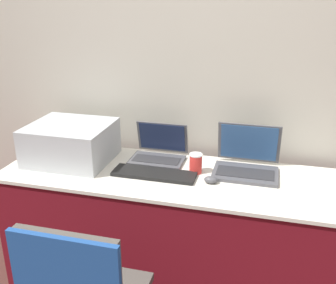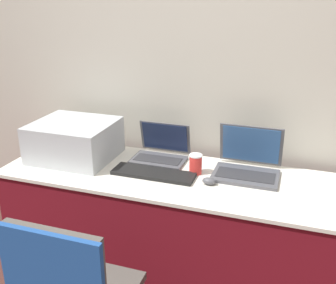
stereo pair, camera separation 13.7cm
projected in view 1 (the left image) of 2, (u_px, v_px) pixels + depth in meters
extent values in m
cube|color=#B7B2A3|center=(191.00, 63.00, 2.39)|extent=(8.00, 0.05, 2.60)
cube|color=maroon|center=(174.00, 232.00, 2.35)|extent=(1.95, 0.61, 0.72)
cube|color=silver|center=(174.00, 176.00, 2.22)|extent=(1.97, 0.63, 0.02)
cube|color=#B2B7BC|center=(71.00, 142.00, 2.37)|extent=(0.47, 0.42, 0.23)
cube|color=#51565B|center=(66.00, 130.00, 2.30)|extent=(0.38, 0.32, 0.04)
cube|color=#4C4C51|center=(157.00, 160.00, 2.37)|extent=(0.32, 0.20, 0.02)
cube|color=#2D2D30|center=(156.00, 160.00, 2.36)|extent=(0.28, 0.11, 0.00)
cube|color=#4C4C51|center=(162.00, 137.00, 2.45)|extent=(0.32, 0.05, 0.20)
cube|color=#192342|center=(162.00, 137.00, 2.44)|extent=(0.29, 0.04, 0.18)
cube|color=#4C4C51|center=(245.00, 174.00, 2.20)|extent=(0.36, 0.25, 0.02)
cube|color=#2D2D30|center=(245.00, 173.00, 2.19)|extent=(0.32, 0.14, 0.00)
cube|color=#4C4C51|center=(249.00, 143.00, 2.30)|extent=(0.36, 0.06, 0.24)
cube|color=#2D5184|center=(249.00, 143.00, 2.29)|extent=(0.32, 0.05, 0.22)
cube|color=black|center=(154.00, 174.00, 2.19)|extent=(0.47, 0.14, 0.02)
cylinder|color=red|center=(196.00, 164.00, 2.22)|extent=(0.07, 0.07, 0.11)
cylinder|color=white|center=(196.00, 155.00, 2.20)|extent=(0.07, 0.07, 0.01)
ellipsoid|color=#4C4C51|center=(211.00, 180.00, 2.10)|extent=(0.07, 0.05, 0.04)
cube|color=#4C4742|center=(70.00, 284.00, 1.47)|extent=(0.41, 0.03, 0.44)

